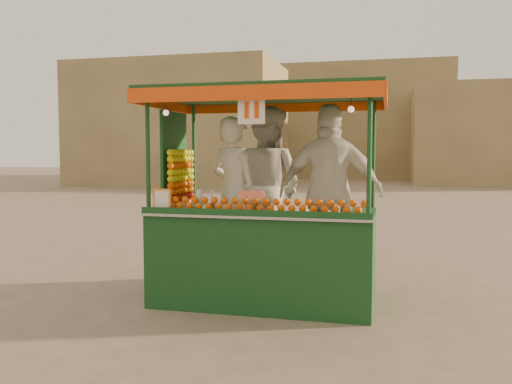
% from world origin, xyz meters
% --- Properties ---
extents(ground, '(90.00, 90.00, 0.00)m').
position_xyz_m(ground, '(0.00, 0.00, 0.00)').
color(ground, '#6E5B4E').
rests_on(ground, ground).
extents(building_left, '(10.00, 6.00, 6.00)m').
position_xyz_m(building_left, '(-9.00, 20.00, 3.00)').
color(building_left, '#9F875A').
rests_on(building_left, ground).
extents(building_right, '(9.00, 6.00, 5.00)m').
position_xyz_m(building_right, '(7.00, 24.00, 2.50)').
color(building_right, '#9F875A').
rests_on(building_right, ground).
extents(building_center, '(14.00, 7.00, 7.00)m').
position_xyz_m(building_center, '(-2.00, 30.00, 3.50)').
color(building_center, '#9F875A').
rests_on(building_center, ground).
extents(juice_cart, '(2.57, 1.66, 2.33)m').
position_xyz_m(juice_cart, '(-0.05, 0.05, 0.76)').
color(juice_cart, '#103B1B').
rests_on(juice_cart, ground).
extents(vendor_left, '(0.77, 0.66, 1.80)m').
position_xyz_m(vendor_left, '(-0.45, 0.41, 1.17)').
color(vendor_left, white).
rests_on(vendor_left, ground).
extents(vendor_middle, '(1.14, 1.03, 1.91)m').
position_xyz_m(vendor_middle, '(-0.08, 0.53, 1.23)').
color(vendor_middle, beige).
rests_on(vendor_middle, ground).
extents(vendor_right, '(1.14, 0.54, 1.90)m').
position_xyz_m(vendor_right, '(0.72, 0.12, 1.22)').
color(vendor_right, beige).
rests_on(vendor_right, ground).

